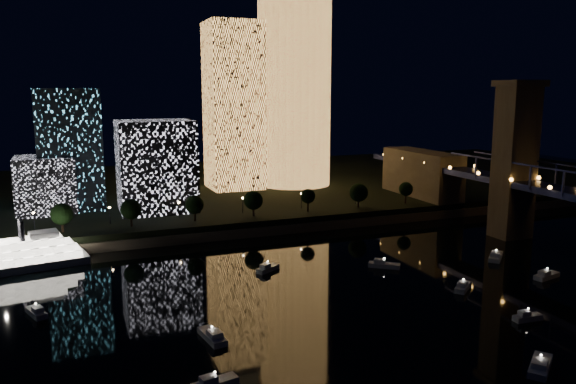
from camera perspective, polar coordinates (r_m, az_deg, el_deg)
name	(u,v)px	position (r m, az deg, el deg)	size (l,w,h in m)	color
ground	(435,325)	(120.26, 14.69, -12.96)	(520.00, 520.00, 0.00)	black
far_bank	(226,188)	(261.14, -6.28, 0.43)	(420.00, 160.00, 5.00)	black
seawall	(288,228)	(188.63, -0.04, -3.63)	(420.00, 6.00, 3.00)	#6B5E4C
tower_cylindrical	(294,87)	(251.11, 0.65, 10.67)	(34.00, 34.00, 86.96)	#F7A74F
tower_rectangular	(234,106)	(243.67, -5.56, 8.65)	(22.11, 22.11, 70.34)	#F7A74F
midrise_blocks	(58,163)	(208.68, -22.29, 2.70)	(98.96, 42.42, 42.57)	silver
motorboats	(384,305)	(126.06, 9.77, -11.26)	(125.92, 73.71, 2.78)	silver
esplanade_trees	(189,205)	(183.60, -10.04, -1.31)	(165.43, 6.80, 8.90)	black
street_lamps	(179,206)	(189.28, -11.02, -1.44)	(132.70, 0.70, 5.65)	black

